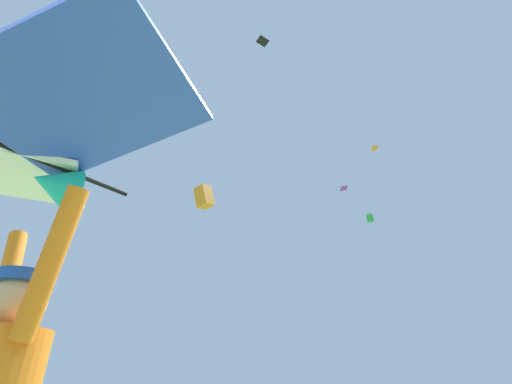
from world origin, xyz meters
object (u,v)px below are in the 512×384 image
object	(u,v)px
distant_kite_green_overhead_distant	(370,218)
held_stunt_kite	(44,152)
distant_kite_purple_high_left	(344,188)
distant_kite_orange_mid_right	(204,197)
distant_kite_black_low_right	(263,41)
distant_kite_orange_far_center	(375,148)

from	to	relation	value
distant_kite_green_overhead_distant	held_stunt_kite	bearing A→B (deg)	-77.25
distant_kite_purple_high_left	distant_kite_orange_mid_right	world-z (taller)	distant_kite_purple_high_left
distant_kite_black_low_right	distant_kite_purple_high_left	distance (m)	14.60
distant_kite_purple_high_left	distant_kite_green_overhead_distant	size ratio (longest dim) A/B	0.94
distant_kite_purple_high_left	held_stunt_kite	bearing A→B (deg)	-74.14
distant_kite_orange_mid_right	distant_kite_green_overhead_distant	bearing A→B (deg)	73.23
distant_kite_orange_mid_right	distant_kite_black_low_right	bearing A→B (deg)	-28.07
distant_kite_purple_high_left	distant_kite_orange_mid_right	bearing A→B (deg)	-111.42
held_stunt_kite	distant_kite_orange_mid_right	world-z (taller)	distant_kite_orange_mid_right
distant_kite_black_low_right	distant_kite_purple_high_left	size ratio (longest dim) A/B	1.00
distant_kite_green_overhead_distant	distant_kite_black_low_right	bearing A→B (deg)	-85.44
held_stunt_kite	distant_kite_orange_mid_right	distance (m)	19.86
held_stunt_kite	distant_kite_orange_far_center	world-z (taller)	distant_kite_orange_far_center
distant_kite_black_low_right	distant_kite_orange_mid_right	xyz separation A→B (m)	(-6.26, 3.34, -5.42)
distant_kite_orange_far_center	distant_kite_orange_mid_right	distance (m)	13.50
distant_kite_black_low_right	held_stunt_kite	bearing A→B (deg)	-63.19
distant_kite_purple_high_left	distant_kite_green_overhead_distant	distance (m)	4.69
distant_kite_green_overhead_distant	distant_kite_purple_high_left	bearing A→B (deg)	-94.66
distant_kite_purple_high_left	distant_kite_orange_far_center	bearing A→B (deg)	-28.12
distant_kite_black_low_right	distant_kite_orange_mid_right	bearing A→B (deg)	151.93
distant_kite_purple_high_left	distant_kite_black_low_right	bearing A→B (deg)	-82.53
distant_kite_black_low_right	distant_kite_green_overhead_distant	world-z (taller)	distant_kite_black_low_right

